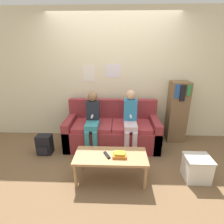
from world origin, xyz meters
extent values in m
plane|color=brown|center=(0.00, 0.00, 0.00)|extent=(10.00, 10.00, 0.00)
cube|color=beige|center=(0.00, 0.97, 1.30)|extent=(8.00, 0.06, 2.60)
cube|color=white|center=(-0.49, 0.94, 1.38)|extent=(0.25, 0.00, 0.33)
cube|color=silver|center=(0.00, 0.94, 1.42)|extent=(0.31, 0.00, 0.26)
cube|color=maroon|center=(0.00, 0.46, 0.21)|extent=(1.79, 0.76, 0.42)
cube|color=maroon|center=(0.00, 0.77, 0.65)|extent=(1.79, 0.14, 0.46)
cube|color=maroon|center=(-0.83, 0.46, 0.29)|extent=(0.14, 0.76, 0.58)
cube|color=maroon|center=(0.83, 0.46, 0.29)|extent=(0.14, 0.76, 0.58)
cube|color=#A1343A|center=(-0.37, 0.43, 0.46)|extent=(0.74, 0.60, 0.07)
cube|color=#A1343A|center=(0.37, 0.43, 0.46)|extent=(0.74, 0.60, 0.07)
cube|color=#AD7F51|center=(0.01, -0.50, 0.38)|extent=(1.04, 0.47, 0.04)
cylinder|color=#AD7F51|center=(-0.47, -0.70, 0.18)|extent=(0.04, 0.04, 0.36)
cylinder|color=#AD7F51|center=(0.49, -0.70, 0.18)|extent=(0.04, 0.04, 0.36)
cylinder|color=#AD7F51|center=(-0.47, -0.31, 0.18)|extent=(0.04, 0.04, 0.36)
cylinder|color=#AD7F51|center=(0.49, -0.31, 0.18)|extent=(0.04, 0.04, 0.36)
cylinder|color=teal|center=(-0.43, 0.05, 0.25)|extent=(0.09, 0.09, 0.49)
cylinder|color=teal|center=(-0.29, 0.05, 0.25)|extent=(0.09, 0.09, 0.49)
cube|color=teal|center=(-0.36, 0.30, 0.54)|extent=(0.23, 0.48, 0.09)
cube|color=#1E232D|center=(-0.36, 0.43, 0.76)|extent=(0.24, 0.16, 0.36)
sphere|color=#8C6647|center=(-0.36, 0.43, 1.02)|extent=(0.18, 0.18, 0.18)
cube|color=white|center=(-0.36, 0.28, 0.69)|extent=(0.03, 0.12, 0.03)
cylinder|color=silver|center=(0.27, 0.05, 0.25)|extent=(0.09, 0.09, 0.49)
cylinder|color=silver|center=(0.41, 0.05, 0.25)|extent=(0.09, 0.09, 0.49)
cube|color=silver|center=(0.34, 0.30, 0.54)|extent=(0.23, 0.48, 0.09)
cube|color=teal|center=(0.34, 0.43, 0.78)|extent=(0.24, 0.16, 0.39)
sphere|color=tan|center=(0.34, 0.43, 1.06)|extent=(0.17, 0.17, 0.17)
cube|color=white|center=(0.34, 0.28, 0.70)|extent=(0.03, 0.12, 0.03)
cube|color=black|center=(-0.04, -0.52, 0.41)|extent=(0.11, 0.17, 0.02)
cube|color=orange|center=(0.14, -0.55, 0.42)|extent=(0.20, 0.13, 0.04)
cube|color=gold|center=(0.14, -0.53, 0.45)|extent=(0.15, 0.12, 0.03)
cube|color=brown|center=(1.32, 0.77, 0.62)|extent=(0.36, 0.32, 1.25)
cube|color=#23519E|center=(1.22, 0.60, 1.09)|extent=(0.08, 0.02, 0.26)
cube|color=black|center=(1.32, 0.60, 1.06)|extent=(0.10, 0.02, 0.31)
cube|color=#2D8442|center=(1.43, 0.60, 1.11)|extent=(0.07, 0.02, 0.20)
cube|color=silver|center=(1.28, -0.47, 0.17)|extent=(0.34, 0.31, 0.34)
cube|color=beige|center=(1.28, -0.47, 0.36)|extent=(0.36, 0.33, 0.02)
cube|color=black|center=(-1.23, 0.13, 0.18)|extent=(0.26, 0.19, 0.36)
cube|color=black|center=(-1.23, 0.02, 0.11)|extent=(0.18, 0.03, 0.15)
camera|label=1|loc=(0.11, -2.66, 1.82)|focal=28.00mm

